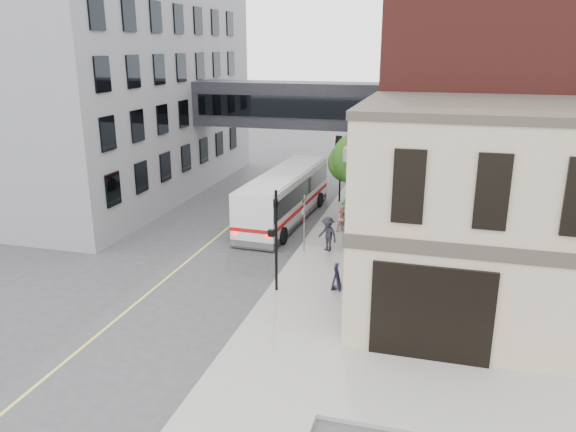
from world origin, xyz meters
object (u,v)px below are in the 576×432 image
Objects in this scene: bus at (285,194)px; newspaper_box at (349,219)px; pedestrian_b at (343,219)px; pedestrian_c at (328,234)px; sandwich_board at (336,277)px; pedestrian_a at (355,227)px.

bus reaches higher than newspaper_box.
pedestrian_b is at bearing -21.45° from bus.
newspaper_box is (0.36, 4.50, -0.49)m from pedestrian_c.
pedestrian_c is at bearing 100.43° from sandwich_board.
newspaper_box is 0.77× the size of sandwich_board.
pedestrian_a reaches higher than newspaper_box.
newspaper_box is (4.04, -0.31, -1.11)m from bus.
bus is 6.48× the size of pedestrian_a.
pedestrian_a is 1.60× the size of sandwich_board.
newspaper_box is at bearing 125.72° from pedestrian_a.
bus reaches higher than pedestrian_a.
pedestrian_b is (3.86, -1.52, -0.77)m from bus.
pedestrian_b is at bearing 92.41° from sandwich_board.
bus is 4.22m from pedestrian_b.
pedestrian_c is 4.75m from sandwich_board.
sandwich_board is (0.97, -9.04, 0.12)m from newspaper_box.
sandwich_board is (5.00, -9.36, -0.99)m from bus.
pedestrian_a is at bearing -92.21° from pedestrian_b.
pedestrian_c is at bearing -52.67° from bus.
newspaper_box is at bearing 90.20° from sandwich_board.
pedestrian_a is 1.86m from pedestrian_b.
pedestrian_b is 1.26m from newspaper_box.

